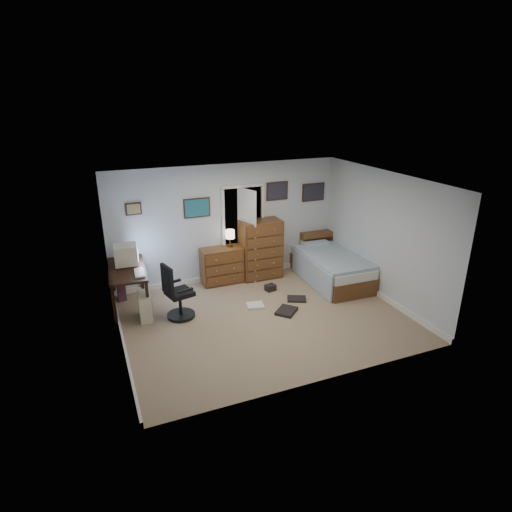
{
  "coord_description": "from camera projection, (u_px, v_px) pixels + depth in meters",
  "views": [
    {
      "loc": [
        -2.76,
        -6.33,
        3.83
      ],
      "look_at": [
        -0.04,
        0.3,
        1.1
      ],
      "focal_mm": 30.0,
      "sensor_mm": 36.0,
      "label": 1
    }
  ],
  "objects": [
    {
      "name": "table_lamp",
      "position": [
        230.0,
        235.0,
        8.97
      ],
      "size": [
        0.2,
        0.2,
        0.38
      ],
      "rotation": [
        0.0,
        0.0,
        -0.01
      ],
      "color": "gold",
      "rests_on": "low_dresser"
    },
    {
      "name": "computer_desk",
      "position": [
        122.0,
        278.0,
        7.93
      ],
      "size": [
        0.74,
        1.45,
        0.82
      ],
      "rotation": [
        0.0,
        0.0,
        -0.06
      ],
      "color": "black",
      "rests_on": "floor"
    },
    {
      "name": "floor",
      "position": [
        264.0,
        318.0,
        7.82
      ],
      "size": [
        5.0,
        4.0,
        0.02
      ],
      "primitive_type": "cube",
      "color": "tan",
      "rests_on": "ground"
    },
    {
      "name": "floor_clutter",
      "position": [
        278.0,
        302.0,
        8.31
      ],
      "size": [
        1.28,
        1.34,
        0.13
      ],
      "rotation": [
        0.0,
        0.0,
        -0.01
      ],
      "color": "black",
      "rests_on": "floor"
    },
    {
      "name": "low_dresser",
      "position": [
        222.0,
        266.0,
        9.13
      ],
      "size": [
        0.88,
        0.45,
        0.78
      ],
      "primitive_type": "cube",
      "rotation": [
        0.0,
        0.0,
        -0.01
      ],
      "color": "brown",
      "rests_on": "floor"
    },
    {
      "name": "keyboard",
      "position": [
        139.0,
        273.0,
        7.65
      ],
      "size": [
        0.19,
        0.44,
        0.03
      ],
      "primitive_type": "cube",
      "rotation": [
        0.0,
        0.0,
        -0.06
      ],
      "color": "beige",
      "rests_on": "computer_desk"
    },
    {
      "name": "media_stack",
      "position": [
        120.0,
        282.0,
        8.34
      ],
      "size": [
        0.16,
        0.16,
        0.77
      ],
      "primitive_type": "cube",
      "rotation": [
        0.0,
        0.0,
        0.04
      ],
      "color": "maroon",
      "rests_on": "floor"
    },
    {
      "name": "pc_tower",
      "position": [
        145.0,
        306.0,
        7.69
      ],
      "size": [
        0.25,
        0.47,
        0.49
      ],
      "rotation": [
        0.0,
        0.0,
        -0.06
      ],
      "color": "beige",
      "rests_on": "floor"
    },
    {
      "name": "doorway",
      "position": [
        238.0,
        229.0,
        9.55
      ],
      "size": [
        0.96,
        1.12,
        2.05
      ],
      "color": "black",
      "rests_on": "floor"
    },
    {
      "name": "wall_posters",
      "position": [
        252.0,
        198.0,
        9.1
      ],
      "size": [
        4.38,
        0.04,
        0.6
      ],
      "color": "#331E11",
      "rests_on": "floor"
    },
    {
      "name": "crt_monitor",
      "position": [
        126.0,
        255.0,
        7.96
      ],
      "size": [
        0.45,
        0.42,
        0.39
      ],
      "rotation": [
        0.0,
        0.0,
        -0.06
      ],
      "color": "beige",
      "rests_on": "computer_desk"
    },
    {
      "name": "office_chair",
      "position": [
        177.0,
        297.0,
        7.66
      ],
      "size": [
        0.62,
        0.62,
        1.05
      ],
      "rotation": [
        0.0,
        0.0,
        0.25
      ],
      "color": "black",
      "rests_on": "floor"
    },
    {
      "name": "bed",
      "position": [
        331.0,
        267.0,
        9.25
      ],
      "size": [
        1.15,
        2.06,
        0.67
      ],
      "rotation": [
        0.0,
        0.0,
        -0.03
      ],
      "color": "brown",
      "rests_on": "floor"
    },
    {
      "name": "tall_dresser",
      "position": [
        260.0,
        249.0,
        9.33
      ],
      "size": [
        0.89,
        0.53,
        1.3
      ],
      "primitive_type": "cube",
      "rotation": [
        0.0,
        0.0,
        -0.01
      ],
      "color": "brown",
      "rests_on": "floor"
    },
    {
      "name": "headboard_bookcase",
      "position": [
        319.0,
        248.0,
        10.05
      ],
      "size": [
        0.93,
        0.28,
        0.83
      ],
      "rotation": [
        0.0,
        0.0,
        -0.05
      ],
      "color": "brown",
      "rests_on": "floor"
    }
  ]
}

